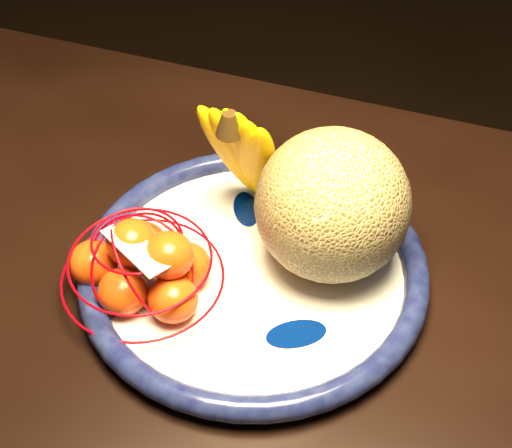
% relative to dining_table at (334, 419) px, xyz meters
% --- Properties ---
extents(dining_table, '(1.46, 0.95, 0.69)m').
position_rel_dining_table_xyz_m(dining_table, '(0.00, 0.00, 0.00)').
color(dining_table, black).
rests_on(dining_table, ground).
extents(fruit_bowl, '(0.35, 0.35, 0.03)m').
position_rel_dining_table_xyz_m(fruit_bowl, '(-0.11, 0.10, 0.09)').
color(fruit_bowl, white).
rests_on(fruit_bowl, dining_table).
extents(cantaloupe, '(0.15, 0.15, 0.15)m').
position_rel_dining_table_xyz_m(cantaloupe, '(-0.04, 0.13, 0.16)').
color(cantaloupe, olive).
rests_on(cantaloupe, fruit_bowl).
extents(banana_bunch, '(0.10, 0.10, 0.16)m').
position_rel_dining_table_xyz_m(banana_bunch, '(-0.13, 0.18, 0.17)').
color(banana_bunch, yellow).
rests_on(banana_bunch, fruit_bowl).
extents(mandarin_bag, '(0.21, 0.21, 0.10)m').
position_rel_dining_table_xyz_m(mandarin_bag, '(-0.20, 0.05, 0.12)').
color(mandarin_bag, '#FF5218').
rests_on(mandarin_bag, fruit_bowl).
extents(price_tag, '(0.08, 0.06, 0.01)m').
position_rel_dining_table_xyz_m(price_tag, '(-0.20, 0.04, 0.16)').
color(price_tag, white).
rests_on(price_tag, mandarin_bag).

